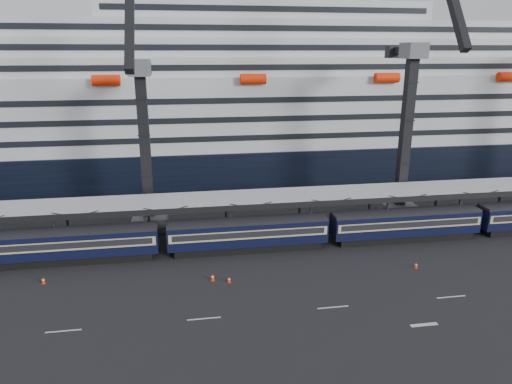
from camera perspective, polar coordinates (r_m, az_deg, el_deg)
ground at (r=48.42m, az=10.36°, el=-11.37°), size 260.00×260.00×0.00m
lane_markings at (r=47.59m, az=22.05°, el=-12.97°), size 111.00×4.27×0.02m
train at (r=55.03m, az=2.47°, el=-4.94°), size 133.05×3.00×4.05m
canopy at (r=58.70m, az=6.19°, el=-0.44°), size 130.00×6.25×5.53m
cruise_ship at (r=87.68m, az=0.14°, el=10.25°), size 214.09×28.84×34.00m
crane_dark_near at (r=59.75m, az=-13.78°, el=6.09°), size 4.50×17.75×35.08m
crane_dark_mid at (r=65.58m, az=18.47°, el=7.92°), size 4.50×18.24×39.64m
traffic_cone_b at (r=52.56m, az=-25.05°, el=-9.95°), size 0.38×0.38×0.76m
traffic_cone_c at (r=48.54m, az=-5.45°, el=-10.53°), size 0.41×0.41×0.81m
traffic_cone_d at (r=48.08m, az=-3.38°, el=-10.84°), size 0.35×0.35×0.71m
traffic_cone_e at (r=53.89m, az=19.37°, el=-8.60°), size 0.37×0.37×0.73m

